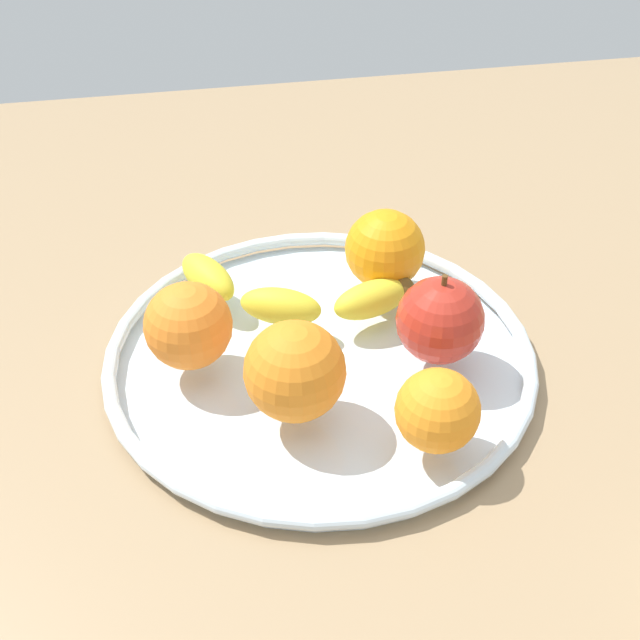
# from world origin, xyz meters

# --- Properties ---
(ground_plane) EXTENTS (1.11, 1.11, 0.04)m
(ground_plane) POSITION_xyz_m (0.00, 0.00, -0.02)
(ground_plane) COLOR #9D805C
(fruit_bowl) EXTENTS (0.35, 0.35, 0.02)m
(fruit_bowl) POSITION_xyz_m (0.00, 0.00, 0.01)
(fruit_bowl) COLOR silver
(fruit_bowl) RESTS_ON ground_plane
(banana) EXTENTS (0.20, 0.12, 0.03)m
(banana) POSITION_xyz_m (-0.01, 0.06, 0.03)
(banana) COLOR yellow
(banana) RESTS_ON fruit_bowl
(apple) EXTENTS (0.07, 0.07, 0.08)m
(apple) POSITION_xyz_m (0.09, -0.02, 0.05)
(apple) COLOR red
(apple) RESTS_ON fruit_bowl
(orange_center) EXTENTS (0.07, 0.07, 0.07)m
(orange_center) POSITION_xyz_m (-0.10, 0.01, 0.05)
(orange_center) COLOR orange
(orange_center) RESTS_ON fruit_bowl
(orange_front_left) EXTENTS (0.08, 0.08, 0.08)m
(orange_front_left) POSITION_xyz_m (-0.03, -0.06, 0.06)
(orange_front_left) COLOR orange
(orange_front_left) RESTS_ON fruit_bowl
(orange_back_right) EXTENTS (0.06, 0.06, 0.06)m
(orange_back_right) POSITION_xyz_m (0.06, -0.11, 0.05)
(orange_back_right) COLOR orange
(orange_back_right) RESTS_ON fruit_bowl
(orange_back_left) EXTENTS (0.07, 0.07, 0.07)m
(orange_back_left) POSITION_xyz_m (0.07, 0.08, 0.05)
(orange_back_left) COLOR orange
(orange_back_left) RESTS_ON fruit_bowl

